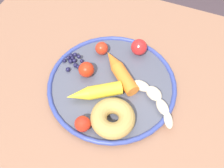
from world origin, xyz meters
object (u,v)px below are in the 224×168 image
at_px(donut, 113,118).
at_px(carrot_orange, 120,71).
at_px(plate, 112,85).
at_px(banana, 151,96).
at_px(tomato_far, 139,47).
at_px(dining_table, 128,120).
at_px(blueberry_pile, 73,61).
at_px(tomato_near, 86,70).
at_px(tomato_extra, 102,48).
at_px(carrot_yellow, 94,92).
at_px(tomato_mid, 83,124).

bearing_deg(donut, carrot_orange, 104.78).
relative_size(plate, banana, 1.98).
bearing_deg(carrot_orange, banana, -21.52).
bearing_deg(tomato_far, dining_table, -77.91).
bearing_deg(blueberry_pile, tomato_near, -23.02).
bearing_deg(plate, tomato_extra, 127.26).
height_order(donut, tomato_near, tomato_near).
distance_m(plate, blueberry_pile, 0.12).
bearing_deg(tomato_far, carrot_orange, -102.58).
distance_m(carrot_yellow, donut, 0.08).
bearing_deg(plate, blueberry_pile, 168.48).
bearing_deg(tomato_near, donut, -41.48).
bearing_deg(tomato_mid, carrot_orange, 82.48).
relative_size(dining_table, plate, 3.14).
xyz_separation_m(carrot_yellow, donut, (0.07, -0.05, 0.00)).
height_order(carrot_orange, donut, donut).
distance_m(donut, blueberry_pile, 0.20).
bearing_deg(donut, blueberry_pile, 143.38).
xyz_separation_m(blueberry_pile, tomato_mid, (0.11, -0.16, 0.01)).
bearing_deg(tomato_extra, carrot_yellow, -73.84).
height_order(carrot_orange, blueberry_pile, carrot_orange).
bearing_deg(tomato_near, plate, -2.81).
height_order(donut, tomato_mid, donut).
relative_size(banana, carrot_yellow, 1.27).
relative_size(carrot_yellow, tomato_near, 3.21).
bearing_deg(dining_table, carrot_orange, 132.25).
relative_size(tomato_near, tomato_far, 0.92).
bearing_deg(tomato_far, tomato_mid, -99.30).
bearing_deg(plate, carrot_yellow, -118.05).
relative_size(blueberry_pile, tomato_mid, 1.55).
xyz_separation_m(banana, tomato_far, (-0.08, 0.13, 0.01)).
height_order(donut, blueberry_pile, donut).
relative_size(banana, tomato_far, 3.77).
xyz_separation_m(donut, tomato_far, (-0.01, 0.22, 0.00)).
bearing_deg(banana, carrot_orange, 158.48).
distance_m(banana, tomato_extra, 0.19).
xyz_separation_m(plate, tomato_near, (-0.07, 0.00, 0.02)).
relative_size(carrot_yellow, blueberry_pile, 2.25).
xyz_separation_m(plate, carrot_orange, (0.01, 0.03, 0.02)).
xyz_separation_m(tomato_mid, tomato_extra, (-0.05, 0.22, -0.00)).
height_order(blueberry_pile, tomato_far, tomato_far).
bearing_deg(tomato_mid, tomato_near, 112.16).
relative_size(dining_table, tomato_near, 25.43).
xyz_separation_m(carrot_yellow, tomato_mid, (0.01, -0.09, 0.00)).
xyz_separation_m(carrot_orange, tomato_extra, (-0.07, 0.05, 0.00)).
relative_size(carrot_orange, carrot_yellow, 0.99).
bearing_deg(tomato_far, donut, -86.31).
bearing_deg(plate, donut, -66.72).
xyz_separation_m(tomato_mid, tomato_far, (0.04, 0.26, 0.00)).
distance_m(blueberry_pile, tomato_extra, 0.08).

